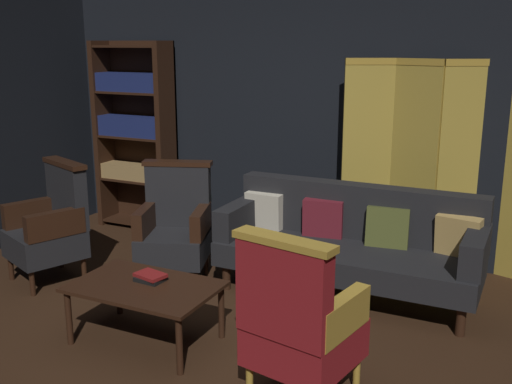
{
  "coord_description": "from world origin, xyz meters",
  "views": [
    {
      "loc": [
        1.9,
        -3.11,
        2.04
      ],
      "look_at": [
        0.0,
        0.8,
        0.95
      ],
      "focal_mm": 42.12,
      "sensor_mm": 36.0,
      "label": 1
    }
  ],
  "objects_px": {
    "folding_screen": "(463,165)",
    "velvet_couch": "(351,240)",
    "potted_plant": "(181,202)",
    "coffee_table": "(145,291)",
    "armchair_gilt_accent": "(299,322)",
    "bookshelf": "(135,132)",
    "book_black_cloth": "(151,279)",
    "armchair_wing_left": "(51,226)",
    "armchair_wing_right": "(175,227)",
    "book_red_leather": "(150,275)"
  },
  "relations": [
    {
      "from": "armchair_gilt_accent",
      "to": "armchair_wing_right",
      "type": "relative_size",
      "value": 1.0
    },
    {
      "from": "armchair_gilt_accent",
      "to": "book_red_leather",
      "type": "xyz_separation_m",
      "value": [
        -1.22,
        0.27,
        -0.03
      ]
    },
    {
      "from": "bookshelf",
      "to": "potted_plant",
      "type": "relative_size",
      "value": 2.31
    },
    {
      "from": "armchair_wing_left",
      "to": "book_black_cloth",
      "type": "distance_m",
      "value": 1.49
    },
    {
      "from": "bookshelf",
      "to": "armchair_wing_left",
      "type": "relative_size",
      "value": 1.97
    },
    {
      "from": "folding_screen",
      "to": "velvet_couch",
      "type": "height_order",
      "value": "folding_screen"
    },
    {
      "from": "armchair_wing_right",
      "to": "potted_plant",
      "type": "distance_m",
      "value": 0.77
    },
    {
      "from": "armchair_wing_right",
      "to": "coffee_table",
      "type": "bearing_deg",
      "value": -67.78
    },
    {
      "from": "book_red_leather",
      "to": "bookshelf",
      "type": "bearing_deg",
      "value": 128.52
    },
    {
      "from": "folding_screen",
      "to": "book_black_cloth",
      "type": "distance_m",
      "value": 2.91
    },
    {
      "from": "bookshelf",
      "to": "folding_screen",
      "type": "bearing_deg",
      "value": 2.46
    },
    {
      "from": "armchair_wing_right",
      "to": "book_red_leather",
      "type": "bearing_deg",
      "value": -66.36
    },
    {
      "from": "velvet_couch",
      "to": "armchair_gilt_accent",
      "type": "height_order",
      "value": "armchair_gilt_accent"
    },
    {
      "from": "folding_screen",
      "to": "armchair_gilt_accent",
      "type": "bearing_deg",
      "value": -101.87
    },
    {
      "from": "armchair_wing_left",
      "to": "potted_plant",
      "type": "xyz_separation_m",
      "value": [
        0.63,
        1.1,
        0.02
      ]
    },
    {
      "from": "folding_screen",
      "to": "book_black_cloth",
      "type": "relative_size",
      "value": 10.98
    },
    {
      "from": "velvet_couch",
      "to": "armchair_wing_right",
      "type": "distance_m",
      "value": 1.5
    },
    {
      "from": "armchair_wing_left",
      "to": "armchair_wing_right",
      "type": "bearing_deg",
      "value": 23.15
    },
    {
      "from": "folding_screen",
      "to": "coffee_table",
      "type": "relative_size",
      "value": 2.12
    },
    {
      "from": "folding_screen",
      "to": "bookshelf",
      "type": "relative_size",
      "value": 1.03
    },
    {
      "from": "coffee_table",
      "to": "book_black_cloth",
      "type": "relative_size",
      "value": 5.19
    },
    {
      "from": "coffee_table",
      "to": "armchair_wing_right",
      "type": "height_order",
      "value": "armchair_wing_right"
    },
    {
      "from": "folding_screen",
      "to": "armchair_wing_left",
      "type": "distance_m",
      "value": 3.64
    },
    {
      "from": "folding_screen",
      "to": "book_red_leather",
      "type": "xyz_separation_m",
      "value": [
        -1.75,
        -2.25,
        -0.52
      ]
    },
    {
      "from": "velvet_couch",
      "to": "coffee_table",
      "type": "bearing_deg",
      "value": -125.15
    },
    {
      "from": "folding_screen",
      "to": "coffee_table",
      "type": "height_order",
      "value": "folding_screen"
    },
    {
      "from": "armchair_wing_left",
      "to": "bookshelf",
      "type": "bearing_deg",
      "value": 99.64
    },
    {
      "from": "coffee_table",
      "to": "armchair_wing_left",
      "type": "bearing_deg",
      "value": 157.52
    },
    {
      "from": "armchair_wing_left",
      "to": "book_black_cloth",
      "type": "bearing_deg",
      "value": -19.76
    },
    {
      "from": "velvet_couch",
      "to": "book_red_leather",
      "type": "height_order",
      "value": "velvet_couch"
    },
    {
      "from": "folding_screen",
      "to": "armchair_wing_left",
      "type": "relative_size",
      "value": 2.03
    },
    {
      "from": "folding_screen",
      "to": "coffee_table",
      "type": "distance_m",
      "value": 2.98
    },
    {
      "from": "folding_screen",
      "to": "velvet_couch",
      "type": "distance_m",
      "value": 1.26
    },
    {
      "from": "coffee_table",
      "to": "potted_plant",
      "type": "distance_m",
      "value": 1.86
    },
    {
      "from": "velvet_couch",
      "to": "book_red_leather",
      "type": "bearing_deg",
      "value": -126.8
    },
    {
      "from": "velvet_couch",
      "to": "potted_plant",
      "type": "xyz_separation_m",
      "value": [
        -1.8,
        0.24,
        0.06
      ]
    },
    {
      "from": "armchair_wing_right",
      "to": "book_red_leather",
      "type": "distance_m",
      "value": 1.02
    },
    {
      "from": "potted_plant",
      "to": "velvet_couch",
      "type": "bearing_deg",
      "value": -7.48
    },
    {
      "from": "armchair_gilt_accent",
      "to": "armchair_wing_right",
      "type": "distance_m",
      "value": 2.02
    },
    {
      "from": "potted_plant",
      "to": "bookshelf",
      "type": "bearing_deg",
      "value": 150.88
    },
    {
      "from": "armchair_wing_left",
      "to": "potted_plant",
      "type": "distance_m",
      "value": 1.27
    },
    {
      "from": "potted_plant",
      "to": "book_black_cloth",
      "type": "bearing_deg",
      "value": -64.22
    },
    {
      "from": "armchair_wing_left",
      "to": "book_red_leather",
      "type": "bearing_deg",
      "value": -19.76
    },
    {
      "from": "folding_screen",
      "to": "armchair_wing_right",
      "type": "distance_m",
      "value": 2.58
    },
    {
      "from": "armchair_gilt_accent",
      "to": "armchair_wing_left",
      "type": "xyz_separation_m",
      "value": [
        -2.63,
        0.78,
        0.0
      ]
    },
    {
      "from": "velvet_couch",
      "to": "book_red_leather",
      "type": "distance_m",
      "value": 1.71
    },
    {
      "from": "coffee_table",
      "to": "book_red_leather",
      "type": "distance_m",
      "value": 0.12
    },
    {
      "from": "bookshelf",
      "to": "velvet_couch",
      "type": "height_order",
      "value": "bookshelf"
    },
    {
      "from": "bookshelf",
      "to": "book_black_cloth",
      "type": "distance_m",
      "value": 2.77
    },
    {
      "from": "velvet_couch",
      "to": "potted_plant",
      "type": "height_order",
      "value": "potted_plant"
    }
  ]
}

